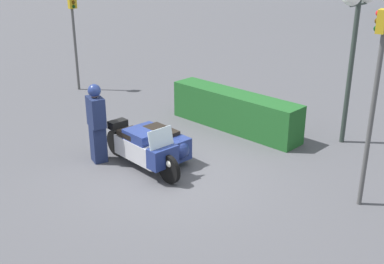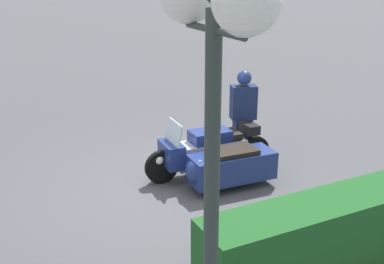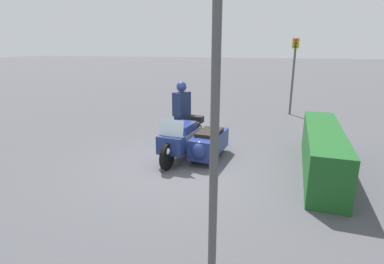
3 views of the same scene
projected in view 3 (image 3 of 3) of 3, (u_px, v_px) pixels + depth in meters
The scene contains 6 objects.
ground_plane at pixel (184, 167), 7.22m from camera, with size 160.00×160.00×0.00m, color #4C4C51.
police_motorcycle at pixel (195, 141), 7.70m from camera, with size 2.59×1.39×1.15m.
officer_rider at pixel (182, 112), 8.75m from camera, with size 0.57×0.44×1.85m.
hedge_bush_curbside at pixel (322, 150), 6.85m from camera, with size 3.92×0.75×1.02m, color #1E5623.
traffic_light_near at pixel (216, 88), 2.84m from camera, with size 0.22×0.28×3.72m.
traffic_light_far at pixel (294, 65), 12.36m from camera, with size 0.23×0.27×3.15m.
Camera 3 is at (6.30, 2.34, 2.78)m, focal length 28.00 mm.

